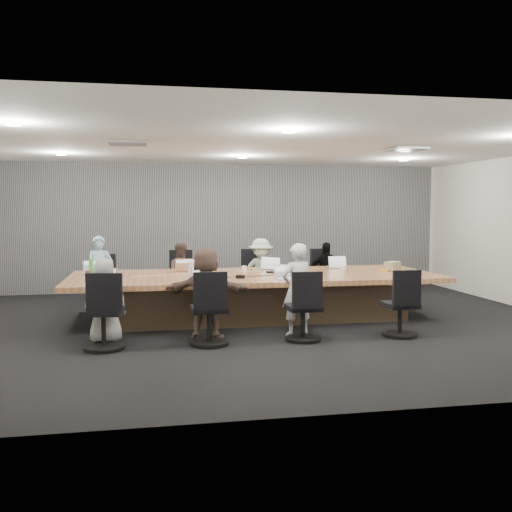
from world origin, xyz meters
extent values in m
cube|color=black|center=(0.00, 0.00, 0.00)|extent=(10.00, 8.00, 0.00)
cube|color=white|center=(0.00, 0.00, 2.80)|extent=(10.00, 8.00, 0.00)
cube|color=beige|center=(0.00, 4.00, 1.40)|extent=(10.00, 0.00, 2.80)
cube|color=beige|center=(0.00, -4.00, 1.40)|extent=(10.00, 0.00, 2.80)
cube|color=slate|center=(0.00, 3.92, 1.40)|extent=(9.80, 0.04, 2.80)
cube|color=#443425|center=(0.00, 0.50, 0.33)|extent=(4.80, 1.40, 0.66)
cube|color=#A36A41|center=(0.00, 0.50, 0.70)|extent=(6.00, 2.20, 0.08)
imported|color=#8BB1C3|center=(-2.60, 1.85, 0.67)|extent=(0.53, 0.40, 1.33)
cube|color=#B2B2B7|center=(-2.60, 1.30, 0.75)|extent=(0.37, 0.30, 0.02)
imported|color=#3C2D27|center=(-1.11, 1.85, 0.60)|extent=(0.58, 0.46, 1.19)
cube|color=#8C6647|center=(-1.11, 1.30, 0.75)|extent=(0.35, 0.24, 0.02)
imported|color=#A1B6A1|center=(0.37, 1.85, 0.63)|extent=(0.88, 0.60, 1.25)
cube|color=#B2B2B7|center=(0.37, 1.30, 0.75)|extent=(0.37, 0.29, 0.02)
imported|color=black|center=(1.65, 1.85, 0.59)|extent=(0.71, 0.35, 1.18)
cube|color=#B2B2B7|center=(1.65, 1.30, 0.75)|extent=(0.33, 0.23, 0.02)
imported|color=gray|center=(-2.31, -0.85, 0.58)|extent=(0.62, 0.46, 1.16)
cube|color=#8C6647|center=(-2.31, -0.30, 0.75)|extent=(0.34, 0.26, 0.02)
imported|color=brown|center=(-0.94, -0.85, 0.65)|extent=(1.26, 0.67, 1.30)
cube|color=#B2B2B7|center=(-0.94, -0.30, 0.75)|extent=(0.32, 0.22, 0.02)
imported|color=silver|center=(0.36, -0.85, 0.66)|extent=(0.55, 0.43, 1.33)
cube|color=#B2B2B7|center=(0.36, -0.30, 0.75)|extent=(0.33, 0.25, 0.02)
cylinder|color=green|center=(-2.65, 0.90, 0.87)|extent=(0.09, 0.09, 0.27)
cylinder|color=green|center=(0.65, 0.06, 0.87)|extent=(0.08, 0.08, 0.27)
cylinder|color=silver|center=(-1.07, 0.39, 0.86)|extent=(0.09, 0.09, 0.24)
cylinder|color=white|center=(-0.13, 0.80, 0.79)|extent=(0.09, 0.09, 0.11)
cylinder|color=white|center=(1.63, 0.75, 0.78)|extent=(0.08, 0.08, 0.09)
cylinder|color=brown|center=(-2.65, 0.47, 0.80)|extent=(0.11, 0.11, 0.12)
cube|color=black|center=(-0.75, 0.12, 0.75)|extent=(0.17, 0.14, 0.03)
cube|color=black|center=(0.31, 0.67, 0.75)|extent=(0.15, 0.13, 0.03)
cube|color=black|center=(-0.33, -0.02, 0.77)|extent=(0.15, 0.07, 0.05)
cube|color=gray|center=(2.47, 0.59, 0.82)|extent=(0.34, 0.32, 0.16)
cube|color=orange|center=(2.27, 0.49, 0.76)|extent=(0.20, 0.20, 0.04)
camera|label=1|loc=(-1.71, -8.71, 1.82)|focal=40.00mm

